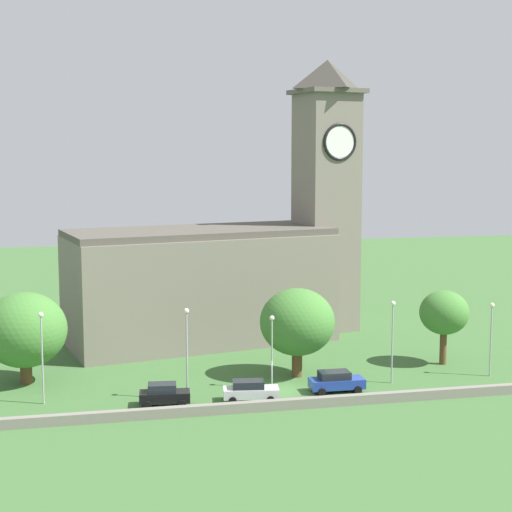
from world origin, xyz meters
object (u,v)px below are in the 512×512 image
Objects in this scene: car_blue at (336,381)px; tree_by_tower at (25,330)px; church at (228,265)px; car_white at (250,391)px; streetlamp_east_mid at (393,329)px; tree_riverside_east at (297,322)px; tree_riverside_west at (444,313)px; streetlamp_central at (272,339)px; car_black at (164,394)px; streetlamp_east_end at (491,327)px; streetlamp_west_mid at (187,340)px; streetlamp_west_end at (42,344)px.

tree_by_tower is at bearing 162.60° from car_blue.
church reaches higher than car_white.
church is 23.70m from streetlamp_east_mid.
tree_riverside_east is (-2.05, 5.35, 4.20)m from car_blue.
tree_riverside_west is at bearing -40.15° from church.
car_white is 14.33m from streetlamp_east_mid.
church is 23.90m from car_blue.
church is at bearing 118.28° from streetlamp_east_mid.
car_white is 1.01× the size of car_blue.
streetlamp_central is at bearing 158.20° from car_blue.
tree_by_tower reaches higher than car_blue.
church is 8.03× the size of car_black.
car_blue is 27.96m from tree_by_tower.
streetlamp_east_mid reaches higher than car_blue.
tree_by_tower reaches higher than streetlamp_east_end.
car_blue is 13.61m from streetlamp_west_mid.
tree_by_tower is at bearing 163.72° from streetlamp_central.
car_black is 10.85m from streetlamp_west_end.
streetlamp_east_end reaches higher than car_blue.
car_black is at bearing -15.01° from streetlamp_west_end.
streetlamp_east_end is at bearing 1.15° from streetlamp_east_mid.
streetlamp_east_mid is 8.68m from tree_riverside_east.
tree_riverside_west is 15.16m from tree_riverside_east.
streetlamp_east_mid is (13.52, 2.42, 4.08)m from car_white.
car_white is 0.66× the size of tree_riverside_west.
streetlamp_west_mid is (-5.09, 1.47, 4.25)m from car_white.
car_white is 17.60m from streetlamp_west_end.
streetlamp_east_end is at bearing -9.04° from tree_by_tower.
streetlamp_east_mid is 1.03× the size of tree_riverside_west.
streetlamp_east_end is at bearing 2.31° from streetlamp_west_mid.
streetlamp_east_end is at bearing 6.40° from car_white.
streetlamp_east_end is 42.39m from tree_by_tower.
car_black is 0.57× the size of streetlamp_east_mid.
car_blue is 0.57× the size of tree_by_tower.
tree_by_tower is (-1.72, 6.36, -0.17)m from streetlamp_west_end.
streetlamp_central reaches higher than car_white.
tree_riverside_west reaches higher than streetlamp_central.
church is at bearing 139.85° from tree_riverside_west.
tree_riverside_east is (22.63, 3.44, 0.03)m from streetlamp_west_end.
church is at bearing 135.58° from streetlamp_east_end.
tree_riverside_west is at bearing 116.18° from streetlamp_east_end.
church is 25.75m from car_black.
church reaches higher than tree_riverside_west.
tree_riverside_east reaches higher than car_blue.
streetlamp_central is 0.95× the size of streetlamp_east_end.
streetlamp_east_mid is at bearing -3.53° from streetlamp_central.
tree_by_tower reaches higher than streetlamp_central.
car_white is at bearing -16.10° from streetlamp_west_mid.
church is 24.41m from tree_riverside_west.
tree_riverside_east reaches higher than streetlamp_west_end.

